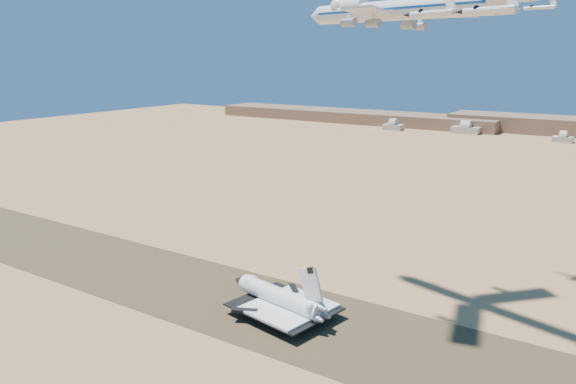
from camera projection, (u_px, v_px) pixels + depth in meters
The scene contains 12 objects.
ground at pixel (239, 302), 199.40m from camera, with size 1200.00×1200.00×0.00m, color tan.
runway at pixel (239, 302), 199.40m from camera, with size 600.00×50.00×0.06m, color #4F4027.
hangars at pixel (461, 130), 620.98m from camera, with size 200.50×29.50×30.00m.
shuttle at pixel (279, 299), 188.60m from camera, with size 42.73×31.10×21.03m.
carrier_747 at pixel (391, 10), 181.26m from camera, with size 81.77×61.28×20.40m.
crew_a at pixel (290, 329), 178.01m from camera, with size 0.61×0.40×1.67m, color #BD570B.
crew_b at pixel (279, 328), 178.38m from camera, with size 0.89×0.51×1.82m, color #BD570B.
crew_c at pixel (281, 324), 180.87m from camera, with size 1.03×0.53×1.76m, color #BD570B.
chase_jet_a at pixel (430, 13), 128.21m from camera, with size 14.54×8.50×3.71m.
chase_jet_b at pixel (487, 10), 108.47m from camera, with size 13.83×8.11×3.53m.
chase_jet_d at pixel (500, 13), 205.80m from camera, with size 14.55×8.60×3.74m.
chase_jet_e at pixel (538, 8), 209.22m from camera, with size 14.37×8.10×3.61m.
Camera 1 is at (115.61, -144.67, 85.41)m, focal length 35.00 mm.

